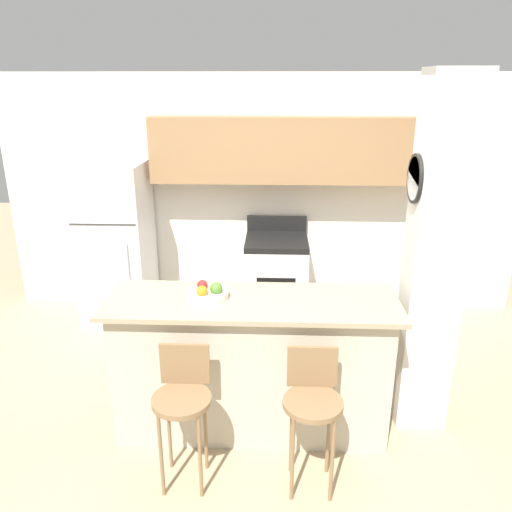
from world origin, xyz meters
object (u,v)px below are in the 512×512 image
(bar_stool_left, at_px, (183,398))
(trash_bin, at_px, (168,311))
(stove_range, at_px, (276,279))
(refrigerator, at_px, (116,243))
(fruit_bowl, at_px, (208,293))
(bar_stool_right, at_px, (312,401))

(bar_stool_left, xyz_separation_m, trash_bin, (-0.55, 2.09, -0.42))
(stove_range, relative_size, bar_stool_left, 1.16)
(refrigerator, bearing_deg, trash_bin, -23.25)
(fruit_bowl, height_order, trash_bin, fruit_bowl)
(bar_stool_left, relative_size, bar_stool_right, 1.00)
(refrigerator, bearing_deg, stove_range, 0.92)
(refrigerator, xyz_separation_m, bar_stool_right, (1.92, -2.33, -0.24))
(stove_range, bearing_deg, fruit_bowl, -104.70)
(bar_stool_left, distance_m, trash_bin, 2.20)
(fruit_bowl, bearing_deg, bar_stool_left, -100.11)
(bar_stool_right, xyz_separation_m, trash_bin, (-1.36, 2.09, -0.42))
(refrigerator, xyz_separation_m, fruit_bowl, (1.22, -1.78, 0.24))
(refrigerator, bearing_deg, bar_stool_left, -64.33)
(refrigerator, relative_size, bar_stool_right, 1.84)
(bar_stool_right, relative_size, trash_bin, 2.42)
(stove_range, xyz_separation_m, fruit_bowl, (-0.47, -1.81, 0.62))
(refrigerator, relative_size, trash_bin, 4.45)
(stove_range, bearing_deg, bar_stool_left, -103.64)
(stove_range, bearing_deg, bar_stool_right, -84.41)
(refrigerator, height_order, bar_stool_left, refrigerator)
(stove_range, height_order, bar_stool_left, stove_range)
(bar_stool_left, relative_size, trash_bin, 2.42)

